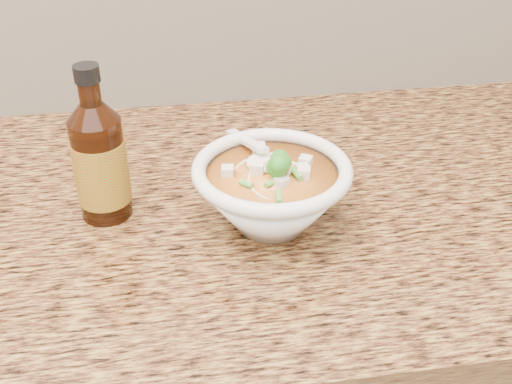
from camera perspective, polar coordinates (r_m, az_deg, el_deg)
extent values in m
cylinder|color=white|center=(0.83, 1.36, -2.62)|extent=(0.08, 0.08, 0.01)
torus|color=white|center=(0.79, 1.44, 2.01)|extent=(0.20, 0.20, 0.02)
torus|color=beige|center=(0.79, 1.62, 1.45)|extent=(0.09, 0.09, 0.00)
torus|color=beige|center=(0.80, 1.07, 1.67)|extent=(0.13, 0.13, 0.00)
torus|color=beige|center=(0.80, 0.26, 1.75)|extent=(0.12, 0.12, 0.00)
torus|color=beige|center=(0.79, 1.22, 0.98)|extent=(0.08, 0.08, 0.00)
torus|color=beige|center=(0.79, 2.27, 1.20)|extent=(0.15, 0.15, 0.00)
torus|color=beige|center=(0.81, 1.17, 1.57)|extent=(0.09, 0.09, 0.00)
torus|color=beige|center=(0.81, 1.80, 1.45)|extent=(0.09, 0.09, 0.00)
torus|color=beige|center=(0.80, 0.90, 0.92)|extent=(0.14, 0.14, 0.00)
torus|color=beige|center=(0.80, 2.41, 0.81)|extent=(0.14, 0.14, 0.00)
cube|color=silver|center=(0.84, 2.35, 3.82)|extent=(0.01, 0.01, 0.01)
cube|color=silver|center=(0.77, -0.31, 1.23)|extent=(0.02, 0.02, 0.02)
cube|color=silver|center=(0.80, 3.48, 2.50)|extent=(0.02, 0.02, 0.02)
cube|color=silver|center=(0.77, 0.57, 0.90)|extent=(0.02, 0.02, 0.01)
cube|color=silver|center=(0.79, -0.73, 2.16)|extent=(0.02, 0.02, 0.02)
cube|color=silver|center=(0.76, -0.89, 0.78)|extent=(0.02, 0.02, 0.02)
cube|color=silver|center=(0.83, 2.18, 3.49)|extent=(0.02, 0.02, 0.02)
cube|color=silver|center=(0.77, 0.85, 1.26)|extent=(0.02, 0.02, 0.02)
ellipsoid|color=#196014|center=(0.77, 1.96, 2.44)|extent=(0.04, 0.04, 0.03)
cylinder|color=#5CB043|center=(0.82, 1.56, 3.28)|extent=(0.02, 0.02, 0.01)
cylinder|color=#5CB043|center=(0.83, 4.40, 3.46)|extent=(0.02, 0.01, 0.01)
cylinder|color=#5CB043|center=(0.82, 1.54, 3.31)|extent=(0.01, 0.02, 0.01)
cylinder|color=#5CB043|center=(0.78, -2.52, 1.34)|extent=(0.02, 0.02, 0.01)
cylinder|color=#5CB043|center=(0.77, -1.90, 1.23)|extent=(0.02, 0.01, 0.01)
cylinder|color=#5CB043|center=(0.82, 0.18, 3.20)|extent=(0.02, 0.01, 0.01)
ellipsoid|color=white|center=(0.81, 0.70, 2.63)|extent=(0.05, 0.05, 0.02)
cube|color=white|center=(0.84, -0.86, 4.58)|extent=(0.04, 0.11, 0.03)
cylinder|color=#351507|center=(0.84, -13.60, 2.02)|extent=(0.07, 0.07, 0.14)
cylinder|color=#351507|center=(0.79, -14.59, 8.54)|extent=(0.03, 0.03, 0.03)
cylinder|color=black|center=(0.78, -14.83, 10.15)|extent=(0.03, 0.03, 0.02)
cylinder|color=red|center=(0.84, -13.58, 1.86)|extent=(0.07, 0.07, 0.09)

